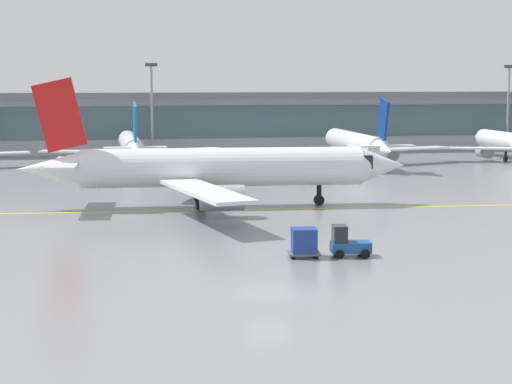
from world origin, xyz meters
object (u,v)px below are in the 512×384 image
object	(u,v)px
apron_light_mast_1	(152,106)
baggage_tug	(347,243)
gate_airplane_3	(356,144)
cargo_dolly_lead	(304,241)
gate_airplane_2	(131,145)
apron_light_mast_2	(508,104)
taxiing_regional_jet	(218,168)

from	to	relation	value
apron_light_mast_1	baggage_tug	bearing A→B (deg)	-83.38
gate_airplane_3	cargo_dolly_lead	bearing A→B (deg)	159.78
gate_airplane_2	baggage_tug	xyz separation A→B (m)	(12.13, -63.62, -1.76)
baggage_tug	cargo_dolly_lead	world-z (taller)	baggage_tug
gate_airplane_3	baggage_tug	distance (m)	61.31
gate_airplane_3	apron_light_mast_1	bearing A→B (deg)	59.42
baggage_tug	cargo_dolly_lead	bearing A→B (deg)	180.00
gate_airplane_3	apron_light_mast_1	size ratio (longest dim) A/B	2.03
baggage_tug	apron_light_mast_2	world-z (taller)	apron_light_mast_2
baggage_tug	apron_light_mast_1	bearing A→B (deg)	102.51
gate_airplane_3	taxiing_regional_jet	size ratio (longest dim) A/B	0.80
gate_airplane_2	gate_airplane_3	world-z (taller)	gate_airplane_3
apron_light_mast_1	apron_light_mast_2	size ratio (longest dim) A/B	1.01
taxiing_regional_jet	cargo_dolly_lead	world-z (taller)	taxiing_regional_jet
gate_airplane_2	taxiing_regional_jet	bearing A→B (deg)	-171.91
gate_airplane_2	taxiing_regional_jet	world-z (taller)	taxiing_regional_jet
taxiing_regional_jet	apron_light_mast_1	distance (m)	51.31
taxiing_regional_jet	baggage_tug	bearing A→B (deg)	-72.79
cargo_dolly_lead	apron_light_mast_2	world-z (taller)	apron_light_mast_2
gate_airplane_3	baggage_tug	size ratio (longest dim) A/B	10.43
gate_airplane_3	baggage_tug	xyz separation A→B (m)	(-18.31, -58.48, -1.94)
cargo_dolly_lead	gate_airplane_3	bearing A→B (deg)	75.88
gate_airplane_2	gate_airplane_3	distance (m)	30.88
baggage_tug	cargo_dolly_lead	size ratio (longest dim) A/B	1.21
gate_airplane_2	cargo_dolly_lead	xyz separation A→B (m)	(9.25, -63.32, -1.60)
gate_airplane_2	cargo_dolly_lead	size ratio (longest dim) A/B	11.84
gate_airplane_2	apron_light_mast_2	distance (m)	61.91
gate_airplane_3	cargo_dolly_lead	xyz separation A→B (m)	(-21.19, -58.19, -1.78)
gate_airplane_2	gate_airplane_3	bearing A→B (deg)	-100.77
gate_airplane_2	baggage_tug	bearing A→B (deg)	-170.40
baggage_tug	cargo_dolly_lead	xyz separation A→B (m)	(-2.88, 0.30, 0.16)
apron_light_mast_1	gate_airplane_3	bearing A→B (deg)	-30.37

